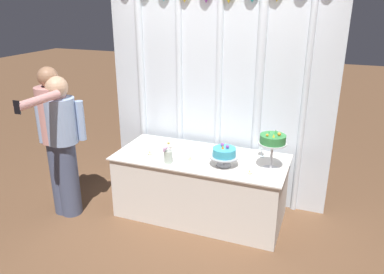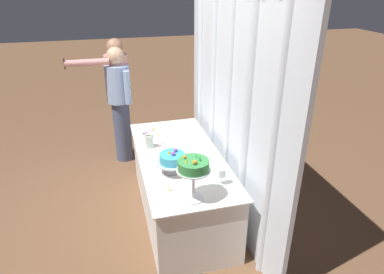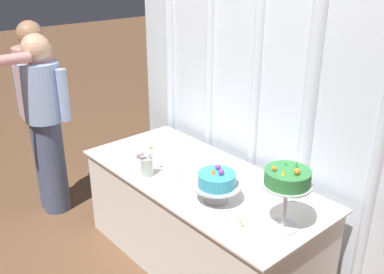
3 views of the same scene
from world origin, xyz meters
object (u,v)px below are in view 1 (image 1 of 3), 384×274
wine_glass (262,147)px  tealight_near_right (250,173)px  cake_display_nearleft (224,153)px  guest_girl_blue_dress (55,135)px  tealight_near_left (190,159)px  cake_table (200,186)px  tealight_far_left (150,154)px  flower_vase (168,155)px  cake_display_nearright (273,141)px  guest_man_dark_suit (64,142)px

wine_glass → tealight_near_right: bearing=-92.6°
cake_display_nearleft → guest_girl_blue_dress: (-1.81, -0.37, 0.08)m
tealight_near_left → tealight_near_right: (0.67, -0.10, 0.00)m
guest_girl_blue_dress → tealight_near_left: bearing=14.8°
tealight_near_left → wine_glass: bearing=28.5°
cake_display_nearleft → guest_girl_blue_dress: 1.85m
cake_table → tealight_far_left: (-0.54, -0.15, 0.37)m
tealight_near_right → flower_vase: bearing=-177.2°
cake_table → wine_glass: wine_glass is taller
cake_table → flower_vase: size_ratio=8.75×
cake_display_nearright → guest_girl_blue_dress: bearing=-168.7°
wine_glass → guest_man_dark_suit: size_ratio=0.10×
cake_table → guest_man_dark_suit: guest_man_dark_suit is taller
cake_table → guest_girl_blue_dress: bearing=-161.4°
cake_table → guest_girl_blue_dress: (-1.50, -0.51, 0.58)m
wine_glass → flower_vase: (-0.88, -0.52, -0.03)m
tealight_near_right → guest_girl_blue_dress: bearing=-172.5°
cake_table → cake_display_nearleft: bearing=-23.9°
guest_girl_blue_dress → wine_glass: bearing=19.6°
cake_display_nearleft → tealight_near_left: bearing=179.3°
tealight_near_left → tealight_near_right: bearing=-8.6°
tealight_far_left → cake_display_nearright: bearing=4.2°
tealight_near_left → tealight_far_left: bearing=-177.4°
tealight_near_right → guest_man_dark_suit: guest_man_dark_suit is taller
wine_glass → guest_girl_blue_dress: size_ratio=0.09×
tealight_near_left → guest_girl_blue_dress: (-1.43, -0.38, 0.21)m
wine_glass → flower_vase: size_ratio=0.74×
tealight_far_left → guest_girl_blue_dress: guest_girl_blue_dress is taller
flower_vase → tealight_far_left: size_ratio=4.23×
tealight_near_right → guest_girl_blue_dress: 2.13m
cake_display_nearleft → tealight_far_left: (-0.85, -0.02, -0.13)m
guest_man_dark_suit → tealight_far_left: bearing=22.4°
cake_display_nearright → tealight_near_right: 0.38m
tealight_far_left → tealight_near_left: tealight_far_left is taller
tealight_far_left → guest_man_dark_suit: 0.94m
cake_display_nearleft → tealight_near_left: 0.40m
wine_glass → tealight_near_left: (-0.69, -0.38, -0.10)m
flower_vase → tealight_near_right: size_ratio=5.03×
tealight_far_left → wine_glass: bearing=18.9°
tealight_near_right → guest_girl_blue_dress: guest_girl_blue_dress is taller
cake_table → guest_girl_blue_dress: guest_girl_blue_dress is taller
cake_display_nearleft → wine_glass: bearing=50.4°
cake_display_nearright → tealight_near_left: bearing=-174.9°
wine_glass → guest_girl_blue_dress: (-2.12, -0.75, 0.11)m
cake_display_nearleft → cake_display_nearright: size_ratio=0.74×
wine_glass → tealight_near_right: size_ratio=3.73×
guest_man_dark_suit → cake_display_nearright: bearing=11.7°
cake_display_nearright → flower_vase: cake_display_nearright is taller
cake_display_nearright → flower_vase: bearing=-168.1°
tealight_far_left → tealight_near_right: size_ratio=1.19×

